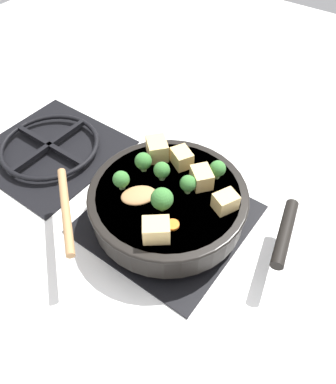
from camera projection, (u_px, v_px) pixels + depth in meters
name	position (u px, v px, depth m)	size (l,w,h in m)	color
ground_plane	(168.00, 220.00, 0.79)	(2.40, 2.40, 0.00)	white
front_burner_grate	(168.00, 216.00, 0.78)	(0.31, 0.31, 0.03)	black
rear_burner_grate	(50.00, 148.00, 0.92)	(0.31, 0.31, 0.03)	black
skillet_pan	(169.00, 201.00, 0.74)	(0.32, 0.41, 0.06)	black
wooden_spoon	(100.00, 203.00, 0.69)	(0.22, 0.21, 0.02)	#A87A4C
tofu_cube_center_large	(157.00, 149.00, 0.78)	(0.05, 0.04, 0.04)	#DBB770
tofu_cube_near_handle	(156.00, 230.00, 0.64)	(0.05, 0.04, 0.04)	#DBB770
tofu_cube_east_chunk	(182.00, 158.00, 0.76)	(0.04, 0.03, 0.03)	#DBB770
tofu_cube_west_chunk	(202.00, 177.00, 0.72)	(0.04, 0.04, 0.04)	#DBB770
tofu_cube_back_piece	(225.00, 202.00, 0.68)	(0.04, 0.03, 0.03)	#DBB770
broccoli_floret_near_spoon	(188.00, 184.00, 0.71)	(0.03, 0.03, 0.04)	#709956
broccoli_floret_center_top	(143.00, 161.00, 0.74)	(0.03, 0.03, 0.04)	#709956
broccoli_floret_east_rim	(218.00, 169.00, 0.73)	(0.03, 0.03, 0.04)	#709956
broccoli_floret_west_rim	(121.00, 180.00, 0.71)	(0.03, 0.03, 0.04)	#709956
broccoli_floret_north_edge	(162.00, 170.00, 0.73)	(0.03, 0.03, 0.04)	#709956
broccoli_floret_south_cluster	(162.00, 199.00, 0.67)	(0.04, 0.04, 0.05)	#709956
carrot_slice_orange_thin	(122.00, 176.00, 0.75)	(0.02, 0.02, 0.01)	orange
carrot_slice_near_center	(173.00, 225.00, 0.67)	(0.02, 0.02, 0.01)	orange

